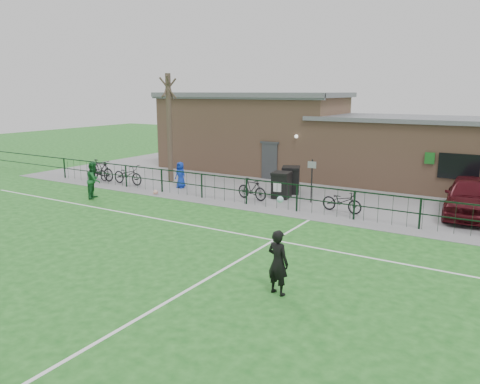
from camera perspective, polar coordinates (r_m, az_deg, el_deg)
The scene contains 21 objects.
ground at distance 14.27m, azimuth -10.69°, elevation -8.76°, with size 90.00×90.00×0.00m, color #1A5B1C.
paving_strip at distance 25.49m, azimuth 10.05°, elevation 0.62°, with size 34.00×13.00×0.02m, color slate.
pitch_line_touch at distance 20.42m, azimuth 4.12°, elevation -2.14°, with size 28.00×0.10×0.01m, color white.
pitch_line_mid at distance 17.25m, azimuth -1.74°, elevation -4.81°, with size 28.00×0.10×0.01m, color white.
pitch_line_perp at distance 13.08m, azimuth -4.06°, elevation -10.53°, with size 0.10×16.00×0.01m, color white.
perimeter_fence at distance 20.45m, azimuth 4.40°, elevation -0.40°, with size 28.00×0.10×1.20m, color black.
bare_tree at distance 26.59m, azimuth -8.60°, elevation 7.65°, with size 0.30×0.30×6.00m, color #433429.
wheelie_bin_left at distance 23.60m, azimuth 6.22°, elevation 1.38°, with size 0.83×0.94×1.25m, color black.
wheelie_bin_right at distance 22.46m, azimuth 5.08°, elevation 0.75°, with size 0.77×0.88×1.17m, color black.
sign_post at distance 21.61m, azimuth 8.73°, elevation 1.32°, with size 0.06×0.06×2.00m, color black.
car_maroon at distance 21.31m, azimuth 26.32°, elevation -0.50°, with size 1.92×4.77×1.62m, color #450C13.
bicycle_a at distance 28.20m, azimuth -16.94°, elevation 2.40°, with size 0.64×1.85×0.97m, color black.
bicycle_b at distance 27.86m, azimuth -16.62°, elevation 2.56°, with size 0.57×2.01×1.21m, color black.
bicycle_c at distance 26.40m, azimuth -13.51°, elevation 2.08°, with size 0.72×2.06×1.08m, color black.
bicycle_d at distance 22.04m, azimuth 1.46°, elevation 0.37°, with size 0.48×1.70×1.02m, color black.
bicycle_e at distance 20.24m, azimuth 12.32°, elevation -1.10°, with size 0.63×1.80×0.94m, color black.
spectator_child at distance 24.90m, azimuth -7.26°, elevation 2.08°, with size 0.68×0.44×1.38m, color #1233B1.
goalkeeper_kick at distance 11.99m, azimuth 4.66°, elevation -8.30°, with size 2.10×3.74×1.70m.
outfield_player at distance 23.43m, azimuth -17.38°, elevation 1.39°, with size 0.85×0.67×1.76m, color #1A5D2A.
ball_ground at distance 23.66m, azimuth -10.26°, elevation -0.02°, with size 0.24×0.24×0.24m, color silver.
clubhouse at distance 28.24m, azimuth 10.81°, elevation 6.25°, with size 24.25×5.40×4.96m.
Camera 1 is at (9.07, -9.78, 5.06)m, focal length 35.00 mm.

